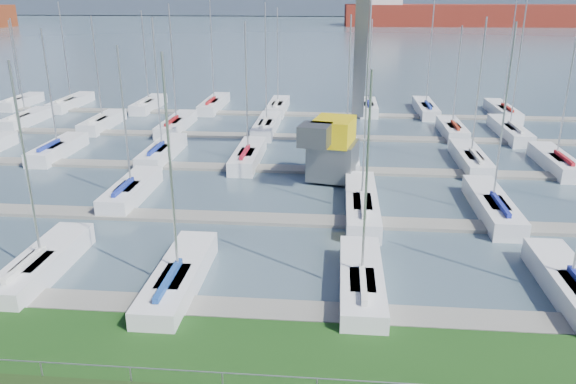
# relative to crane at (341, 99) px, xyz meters

# --- Properties ---
(water) EXTENTS (800.00, 540.00, 0.20)m
(water) POSITION_rel_crane_xyz_m (-2.57, 234.81, -5.73)
(water) COLOR #495D6B
(fence) EXTENTS (80.00, 0.04, 0.04)m
(fence) POSITION_rel_crane_xyz_m (-2.57, -25.19, -4.13)
(fence) COLOR #9899A0
(fence) RESTS_ON grass
(foothill) EXTENTS (900.00, 80.00, 12.00)m
(foothill) POSITION_rel_crane_xyz_m (-2.57, 304.81, 0.67)
(foothill) COLOR #404B5D
(foothill) RESTS_ON water
(docks) EXTENTS (90.00, 41.60, 0.25)m
(docks) POSITION_rel_crane_xyz_m (-2.57, 0.81, -5.55)
(docks) COLOR slate
(docks) RESTS_ON water
(crane) EXTENTS (4.85, 13.40, 22.35)m
(crane) POSITION_rel_crane_xyz_m (0.00, 0.00, 0.00)
(crane) COLOR slate
(crane) RESTS_ON water
(cargo_ship_mid) EXTENTS (91.90, 20.67, 21.50)m
(cargo_ship_mid) POSITION_rel_crane_xyz_m (42.64, 188.86, -1.71)
(cargo_ship_mid) COLOR maroon
(cargo_ship_mid) RESTS_ON water
(sailboat_fleet) EXTENTS (75.23, 49.93, 12.90)m
(sailboat_fleet) POSITION_rel_crane_xyz_m (-3.68, 4.07, 0.01)
(sailboat_fleet) COLOR silver
(sailboat_fleet) RESTS_ON water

